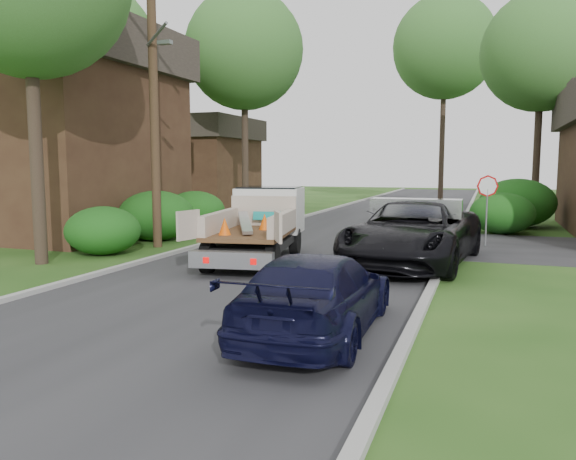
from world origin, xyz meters
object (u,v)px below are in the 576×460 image
(stop_sign, at_px, (487,195))
(navy_suv, at_px, (317,294))
(house_left_far, at_px, (194,162))
(utility_pole, at_px, (154,95))
(tree_left_far, at_px, (244,50))
(tree_left_back, at_px, (96,44))
(house_left_near, at_px, (45,129))
(tree_center_far, at_px, (445,47))
(tree_right_far, at_px, (542,52))
(black_pickup, at_px, (413,233))
(flatbed_truck, at_px, (263,220))

(stop_sign, distance_m, navy_suv, 12.14)
(house_left_far, bearing_deg, utility_pole, -64.77)
(navy_suv, bearing_deg, tree_left_far, -64.30)
(utility_pole, xyz_separation_m, navy_suv, (8.08, -7.79, -4.49))
(utility_pole, xyz_separation_m, tree_left_back, (-8.52, 8.02, 3.80))
(house_left_near, xyz_separation_m, tree_center_far, (14.00, 23.00, 6.70))
(house_left_far, height_order, tree_center_far, tree_center_far)
(navy_suv, bearing_deg, tree_center_far, -90.27)
(stop_sign, distance_m, tree_right_far, 13.08)
(house_left_near, bearing_deg, black_pickup, -9.30)
(house_left_near, bearing_deg, tree_center_far, 58.67)
(tree_left_back, height_order, tree_center_far, tree_center_far)
(house_left_far, distance_m, tree_left_back, 10.79)
(house_left_far, relative_size, tree_right_far, 0.66)
(tree_left_far, height_order, tree_center_far, tree_center_far)
(house_left_near, relative_size, house_left_far, 1.29)
(stop_sign, distance_m, utility_pole, 11.91)
(tree_left_back, bearing_deg, tree_left_far, 31.61)
(tree_left_back, relative_size, flatbed_truck, 2.03)
(stop_sign, relative_size, navy_suv, 0.52)
(house_left_near, height_order, black_pickup, house_left_near)
(utility_pole, relative_size, tree_left_back, 0.83)
(tree_left_back, bearing_deg, house_left_near, -71.57)
(stop_sign, bearing_deg, tree_right_far, 78.19)
(house_left_far, bearing_deg, tree_left_far, -39.81)
(stop_sign, relative_size, tree_center_far, 0.17)
(utility_pole, bearing_deg, house_left_near, 162.80)
(house_left_near, distance_m, house_left_far, 15.12)
(stop_sign, height_order, house_left_near, house_left_near)
(house_left_near, xyz_separation_m, tree_left_far, (4.50, 10.00, 4.70))
(house_left_near, xyz_separation_m, tree_right_far, (19.50, 13.00, 4.20))
(utility_pole, bearing_deg, black_pickup, -3.15)
(utility_pole, bearing_deg, tree_right_far, 49.16)
(tree_left_back, distance_m, black_pickup, 20.87)
(navy_suv, bearing_deg, house_left_far, -58.33)
(utility_pole, bearing_deg, stop_sign, 20.62)
(house_left_far, relative_size, tree_center_far, 0.52)
(tree_right_far, relative_size, tree_left_back, 0.96)
(house_left_near, distance_m, black_pickup, 15.83)
(utility_pole, height_order, tree_center_far, tree_center_far)
(tree_left_far, height_order, flatbed_truck, tree_left_far)
(house_left_near, relative_size, flatbed_truck, 1.64)
(tree_right_far, xyz_separation_m, navy_suv, (-4.90, -22.81, -7.79))
(house_left_near, distance_m, tree_left_back, 7.88)
(house_left_far, relative_size, black_pickup, 1.16)
(house_left_far, distance_m, navy_suv, 29.67)
(tree_center_far, distance_m, black_pickup, 27.45)
(house_left_far, xyz_separation_m, tree_right_far, (21.00, -2.00, 5.43))
(house_left_near, bearing_deg, navy_suv, -33.90)
(stop_sign, relative_size, house_left_far, 0.33)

